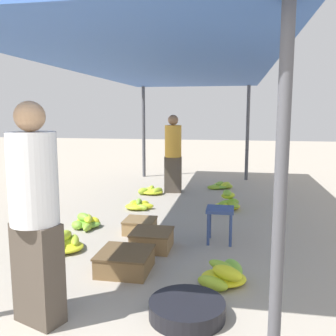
# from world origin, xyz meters

# --- Properties ---
(canopy_post_front_right) EXTENTS (0.08, 0.08, 2.25)m
(canopy_post_front_right) POSITION_xyz_m (1.28, 0.30, 1.13)
(canopy_post_front_right) COLOR #4C4C51
(canopy_post_front_right) RESTS_ON ground
(canopy_post_back_left) EXTENTS (0.08, 0.08, 2.25)m
(canopy_post_back_left) POSITION_xyz_m (-1.28, 7.18, 1.13)
(canopy_post_back_left) COLOR #4C4C51
(canopy_post_back_left) RESTS_ON ground
(canopy_post_back_right) EXTENTS (0.08, 0.08, 2.25)m
(canopy_post_back_right) POSITION_xyz_m (1.28, 7.18, 1.13)
(canopy_post_back_right) COLOR #4C4C51
(canopy_post_back_right) RESTS_ON ground
(canopy_tarp) EXTENTS (2.95, 7.28, 0.04)m
(canopy_tarp) POSITION_xyz_m (0.00, 3.74, 2.27)
(canopy_tarp) COLOR #33569E
(canopy_tarp) RESTS_ON canopy_post_front_left
(vendor_foreground) EXTENTS (0.47, 0.47, 1.72)m
(vendor_foreground) POSITION_xyz_m (-0.48, 0.55, 0.89)
(vendor_foreground) COLOR #4C4238
(vendor_foreground) RESTS_ON ground
(stool) EXTENTS (0.34, 0.34, 0.44)m
(stool) POSITION_xyz_m (0.84, 2.62, 0.36)
(stool) COLOR #384C84
(stool) RESTS_ON ground
(basin_black) EXTENTS (0.62, 0.62, 0.14)m
(basin_black) POSITION_xyz_m (0.66, 0.81, 0.07)
(basin_black) COLOR black
(basin_black) RESTS_ON ground
(banana_pile_left_0) EXTENTS (0.49, 0.55, 0.24)m
(banana_pile_left_0) POSITION_xyz_m (-0.97, 1.98, 0.08)
(banana_pile_left_0) COLOR yellow
(banana_pile_left_0) RESTS_ON ground
(banana_pile_left_1) EXTENTS (0.42, 0.49, 0.20)m
(banana_pile_left_1) POSITION_xyz_m (-1.07, 2.90, 0.08)
(banana_pile_left_1) COLOR #B7CE2B
(banana_pile_left_1) RESTS_ON ground
(banana_pile_left_2) EXTENTS (0.49, 0.41, 0.17)m
(banana_pile_left_2) POSITION_xyz_m (-0.61, 4.03, 0.06)
(banana_pile_left_2) COLOR #83B935
(banana_pile_left_2) RESTS_ON ground
(banana_pile_left_3) EXTENTS (0.53, 0.44, 0.15)m
(banana_pile_left_3) POSITION_xyz_m (-0.65, 5.21, 0.06)
(banana_pile_left_3) COLOR #7FB735
(banana_pile_left_3) RESTS_ON ground
(banana_pile_right_0) EXTENTS (0.46, 0.48, 0.33)m
(banana_pile_right_0) POSITION_xyz_m (0.91, 4.27, 0.11)
(banana_pile_right_0) COLOR #B8CE2B
(banana_pile_right_0) RESTS_ON ground
(banana_pile_right_1) EXTENTS (0.49, 0.57, 0.21)m
(banana_pile_right_1) POSITION_xyz_m (0.93, 1.47, 0.08)
(banana_pile_right_1) COLOR #79B536
(banana_pile_right_1) RESTS_ON ground
(banana_pile_right_2) EXTENTS (0.58, 0.50, 0.16)m
(banana_pile_right_2) POSITION_xyz_m (0.72, 6.00, 0.06)
(banana_pile_right_2) COLOR #A8C72E
(banana_pile_right_2) RESTS_ON ground
(crate_near) EXTENTS (0.54, 0.54, 0.21)m
(crate_near) POSITION_xyz_m (-0.09, 1.57, 0.11)
(crate_near) COLOR brown
(crate_near) RESTS_ON ground
(crate_mid) EXTENTS (0.41, 0.41, 0.19)m
(crate_mid) POSITION_xyz_m (-0.25, 2.81, 0.10)
(crate_mid) COLOR #9E7A4C
(crate_mid) RESTS_ON ground
(crate_far) EXTENTS (0.48, 0.48, 0.23)m
(crate_far) POSITION_xyz_m (0.04, 2.24, 0.11)
(crate_far) COLOR olive
(crate_far) RESTS_ON ground
(shopper_walking_mid) EXTENTS (0.38, 0.38, 1.58)m
(shopper_walking_mid) POSITION_xyz_m (-0.24, 5.45, 0.82)
(shopper_walking_mid) COLOR #4C4238
(shopper_walking_mid) RESTS_ON ground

